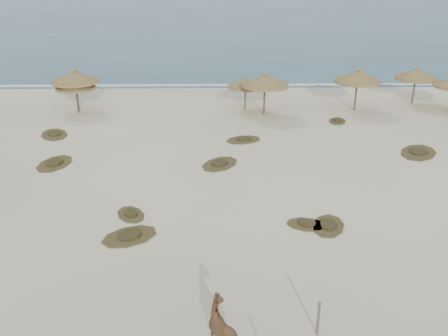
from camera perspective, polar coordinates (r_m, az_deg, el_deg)
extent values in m
plane|color=#FAE9CD|center=(20.08, -6.18, -8.61)|extent=(160.00, 160.00, 0.00)
cube|color=#24516E|center=(92.61, -2.29, 16.68)|extent=(200.00, 100.00, 0.01)
cube|color=white|center=(44.30, -3.44, 9.42)|extent=(70.00, 0.60, 0.01)
cylinder|color=brown|center=(37.56, -16.45, 7.53)|extent=(0.11, 0.11, 1.97)
cylinder|color=olive|center=(37.36, -16.59, 8.74)|extent=(3.70, 3.70, 0.17)
cone|color=olive|center=(37.29, -16.64, 9.19)|extent=(3.57, 3.57, 0.70)
cone|color=olive|center=(37.20, -16.72, 9.82)|extent=(0.34, 0.34, 0.21)
cylinder|color=brown|center=(38.05, -16.46, 8.03)|extent=(0.13, 0.13, 2.36)
cylinder|color=olive|center=(37.82, -16.62, 9.46)|extent=(4.44, 4.44, 0.20)
cone|color=olive|center=(37.74, -16.69, 10.00)|extent=(4.29, 4.29, 0.84)
cone|color=olive|center=(37.64, -16.78, 10.75)|extent=(0.40, 0.40, 0.25)
cylinder|color=brown|center=(36.93, 2.43, 8.11)|extent=(0.11, 0.11, 1.85)
cylinder|color=olive|center=(36.74, 2.45, 9.26)|extent=(3.03, 3.03, 0.16)
cone|color=olive|center=(36.67, 2.46, 9.70)|extent=(2.93, 2.93, 0.66)
cone|color=olive|center=(36.58, 2.47, 10.30)|extent=(0.32, 0.32, 0.19)
cylinder|color=brown|center=(35.70, 4.63, 7.93)|extent=(0.13, 0.13, 2.34)
cylinder|color=olive|center=(35.45, 4.68, 9.44)|extent=(4.04, 4.04, 0.20)
cone|color=olive|center=(35.37, 4.70, 10.02)|extent=(3.90, 3.90, 0.84)
cone|color=olive|center=(35.26, 4.73, 10.81)|extent=(0.40, 0.40, 0.25)
cylinder|color=brown|center=(37.92, 14.84, 8.16)|extent=(0.13, 0.13, 2.36)
cylinder|color=olive|center=(37.69, 14.99, 9.59)|extent=(3.99, 3.99, 0.20)
cone|color=olive|center=(37.61, 15.05, 10.14)|extent=(3.86, 3.86, 0.84)
cone|color=olive|center=(37.51, 15.13, 10.88)|extent=(0.40, 0.40, 0.25)
cylinder|color=brown|center=(41.00, 20.88, 8.37)|extent=(0.12, 0.12, 2.16)
cylinder|color=olive|center=(40.80, 21.05, 9.57)|extent=(3.29, 3.29, 0.18)
cone|color=olive|center=(40.73, 21.12, 10.03)|extent=(3.18, 3.18, 0.77)
cone|color=olive|center=(40.64, 21.22, 10.66)|extent=(0.37, 0.37, 0.23)
imported|color=#9C6D47|center=(14.84, 0.37, -18.08)|extent=(1.63, 1.94, 1.51)
cylinder|color=#63574A|center=(15.75, 10.73, -16.51)|extent=(0.11, 0.11, 1.18)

